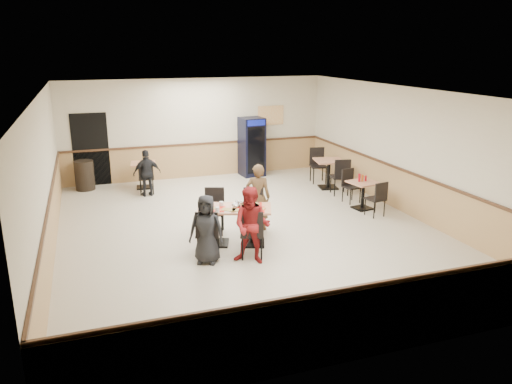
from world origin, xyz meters
name	(u,v)px	position (x,y,z in m)	size (l,w,h in m)	color
ground	(248,230)	(0.00, 0.00, 0.00)	(10.00, 10.00, 0.00)	beige
room_shell	(280,172)	(1.78, 2.55, 0.58)	(10.00, 10.00, 10.00)	silver
main_table	(234,220)	(-0.51, -0.71, 0.52)	(1.63, 1.18, 0.79)	black
main_chairs	(232,221)	(-0.55, -0.69, 0.50)	(1.80, 2.06, 1.00)	black
diner_woman_left	(206,229)	(-1.25, -1.39, 0.65)	(0.64, 0.42, 1.31)	black
diner_woman_right	(252,226)	(-0.46, -1.67, 0.73)	(0.71, 0.55, 1.46)	maroon
diner_man_opposite	(258,197)	(0.24, -0.02, 0.74)	(0.54, 0.35, 1.48)	#513A22
lone_diner	(147,173)	(-1.73, 3.37, 0.63)	(0.74, 0.31, 1.26)	black
tabletop_clutter	(237,207)	(-0.47, -0.75, 0.81)	(1.34, 0.85, 0.12)	red
side_table_near	(363,191)	(3.16, 0.48, 0.46)	(0.75, 0.75, 0.70)	black
side_table_near_chair_south	(375,198)	(3.16, -0.08, 0.44)	(0.41, 0.41, 0.89)	black
side_table_near_chair_north	(352,186)	(3.16, 1.04, 0.44)	(0.41, 0.41, 0.89)	black
side_table_far	(329,169)	(3.23, 2.47, 0.55)	(0.90, 0.90, 0.82)	black
side_table_far_chair_south	(340,176)	(3.23, 1.81, 0.52)	(0.48, 0.48, 1.04)	black
side_table_far_chair_north	(318,165)	(3.23, 3.13, 0.52)	(0.48, 0.48, 1.04)	black
condiment_caddy	(362,178)	(3.13, 0.53, 0.79)	(0.23, 0.06, 0.20)	#A80C18
back_table	(144,171)	(-1.73, 4.20, 0.49)	(0.76, 0.76, 0.74)	black
back_table_chair_lone	(146,177)	(-1.73, 3.61, 0.47)	(0.43, 0.43, 0.93)	black
pepsi_cooler	(252,147)	(1.64, 4.59, 0.91)	(0.74, 0.75, 1.81)	black
trash_bin	(85,175)	(-3.33, 4.55, 0.42)	(0.53, 0.53, 0.83)	black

